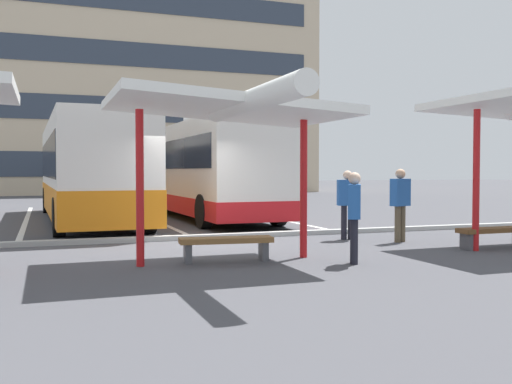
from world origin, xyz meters
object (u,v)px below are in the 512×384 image
object	(u,v)px
waiting_shelter_1	(230,110)
bench_2	(494,233)
waiting_passenger_3	(354,211)
waiting_passenger_0	(400,200)
waiting_passenger_1	(347,200)
coach_bus_1	(201,170)
coach_bus_0	(87,172)
bench_1	(226,243)

from	to	relation	value
waiting_shelter_1	bench_2	world-z (taller)	waiting_shelter_1
waiting_shelter_1	waiting_passenger_3	world-z (taller)	waiting_shelter_1
waiting_shelter_1	waiting_passenger_0	size ratio (longest dim) A/B	2.97
waiting_shelter_1	waiting_passenger_1	size ratio (longest dim) A/B	3.03
coach_bus_1	waiting_passenger_3	xyz separation A→B (m)	(-0.19, -11.56, -0.77)
coach_bus_0	waiting_passenger_3	world-z (taller)	coach_bus_0
waiting_passenger_1	waiting_shelter_1	bearing A→B (deg)	-145.62
coach_bus_1	waiting_passenger_3	bearing A→B (deg)	-90.93
waiting_passenger_1	waiting_passenger_3	world-z (taller)	waiting_passenger_1
coach_bus_1	coach_bus_0	bearing A→B (deg)	-171.02
waiting_shelter_1	waiting_passenger_3	bearing A→B (deg)	-19.23
coach_bus_1	waiting_passenger_0	xyz separation A→B (m)	(2.42, -9.11, -0.71)
waiting_shelter_1	waiting_passenger_3	distance (m)	2.86
bench_2	waiting_passenger_1	distance (m)	3.39
waiting_shelter_1	bench_2	size ratio (longest dim) A/B	2.97
waiting_passenger_1	waiting_passenger_0	bearing A→B (deg)	-43.42
coach_bus_1	bench_2	bearing A→B (deg)	-71.20
bench_2	waiting_passenger_1	world-z (taller)	waiting_passenger_1
coach_bus_1	bench_2	xyz separation A→B (m)	(3.67, -10.77, -1.37)
coach_bus_1	waiting_shelter_1	bearing A→B (deg)	-101.88
coach_bus_1	bench_1	world-z (taller)	coach_bus_1
bench_2	waiting_passenger_1	size ratio (longest dim) A/B	1.02
bench_2	waiting_passenger_0	bearing A→B (deg)	126.89
waiting_shelter_1	bench_1	distance (m)	2.43
waiting_passenger_0	waiting_passenger_3	world-z (taller)	waiting_passenger_0
bench_1	waiting_passenger_1	size ratio (longest dim) A/B	1.04
coach_bus_0	waiting_passenger_3	size ratio (longest dim) A/B	7.63
waiting_shelter_1	waiting_passenger_0	bearing A→B (deg)	20.15
waiting_shelter_1	bench_1	world-z (taller)	waiting_shelter_1
coach_bus_1	waiting_passenger_3	world-z (taller)	coach_bus_1
waiting_passenger_0	waiting_passenger_1	distance (m)	1.26
waiting_shelter_1	coach_bus_0	bearing A→B (deg)	99.84
coach_bus_1	bench_1	xyz separation A→B (m)	(-2.28, -10.56, -1.37)
coach_bus_1	waiting_shelter_1	distance (m)	11.12
coach_bus_0	bench_1	distance (m)	10.16
bench_2	waiting_passenger_3	bearing A→B (deg)	-168.41
bench_2	waiting_passenger_3	world-z (taller)	waiting_passenger_3
bench_1	waiting_passenger_1	bearing A→B (deg)	31.56
bench_1	waiting_passenger_1	distance (m)	4.48
coach_bus_0	waiting_passenger_3	bearing A→B (deg)	-70.54
coach_bus_0	bench_2	distance (m)	12.80
waiting_shelter_1	waiting_passenger_3	size ratio (longest dim) A/B	3.10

